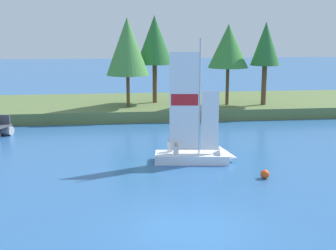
% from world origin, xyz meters
% --- Properties ---
extents(ground_plane, '(200.00, 200.00, 0.00)m').
position_xyz_m(ground_plane, '(0.00, 0.00, 0.00)').
color(ground_plane, '#2D609E').
extents(shore_bank, '(80.00, 10.52, 0.86)m').
position_xyz_m(shore_bank, '(0.00, 23.97, 0.43)').
color(shore_bank, '#5B703D').
rests_on(shore_bank, ground).
extents(shoreline_tree_midleft, '(3.31, 3.31, 6.91)m').
position_xyz_m(shoreline_tree_midleft, '(-1.27, 21.17, 5.55)').
color(shoreline_tree_midleft, brown).
rests_on(shoreline_tree_midleft, shore_bank).
extents(shoreline_tree_centre, '(3.00, 3.00, 7.12)m').
position_xyz_m(shoreline_tree_centre, '(1.01, 23.12, 5.97)').
color(shoreline_tree_centre, brown).
rests_on(shoreline_tree_centre, shore_bank).
extents(shoreline_tree_midright, '(3.19, 3.19, 6.41)m').
position_xyz_m(shoreline_tree_midright, '(6.69, 21.24, 5.54)').
color(shoreline_tree_midright, brown).
rests_on(shoreline_tree_midright, shore_bank).
extents(shoreline_tree_right, '(2.33, 2.33, 6.57)m').
position_xyz_m(shoreline_tree_right, '(9.61, 20.91, 5.65)').
color(shoreline_tree_right, brown).
rests_on(shoreline_tree_right, shore_bank).
extents(sailboat, '(4.42, 1.88, 6.80)m').
position_xyz_m(sailboat, '(2.16, 8.02, 0.48)').
color(sailboat, white).
rests_on(sailboat, ground).
extents(channel_buoy, '(0.42, 0.42, 0.42)m').
position_xyz_m(channel_buoy, '(4.46, 4.98, 0.21)').
color(channel_buoy, '#E54C19').
rests_on(channel_buoy, ground).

